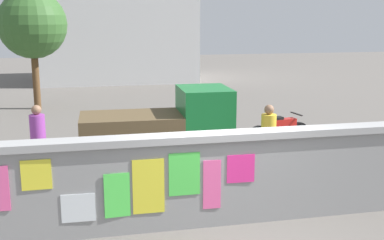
% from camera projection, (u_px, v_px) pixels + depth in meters
% --- Properties ---
extents(ground, '(60.00, 60.00, 0.00)m').
position_uv_depth(ground, '(160.00, 125.00, 16.07)').
color(ground, '#605B56').
extents(poster_wall, '(8.41, 0.42, 1.63)m').
position_uv_depth(poster_wall, '(228.00, 177.00, 8.25)').
color(poster_wall, gray).
rests_on(poster_wall, ground).
extents(auto_rickshaw_truck, '(3.64, 1.59, 1.85)m').
position_uv_depth(auto_rickshaw_truck, '(164.00, 128.00, 11.65)').
color(auto_rickshaw_truck, black).
rests_on(auto_rickshaw_truck, ground).
extents(motorcycle, '(1.89, 0.58, 0.87)m').
position_uv_depth(motorcycle, '(278.00, 129.00, 13.44)').
color(motorcycle, black).
rests_on(motorcycle, ground).
extents(bicycle_near, '(1.71, 0.44, 0.95)m').
position_uv_depth(bicycle_near, '(354.00, 161.00, 10.77)').
color(bicycle_near, black).
rests_on(bicycle_near, ground).
extents(bicycle_far, '(1.70, 0.44, 0.95)m').
position_uv_depth(bicycle_far, '(44.00, 192.00, 8.84)').
color(bicycle_far, black).
rests_on(bicycle_far, ground).
extents(person_walking, '(0.37, 0.37, 1.62)m').
position_uv_depth(person_walking, '(38.00, 133.00, 10.75)').
color(person_walking, '#D83F72').
rests_on(person_walking, ground).
extents(person_bystander, '(0.42, 0.42, 1.62)m').
position_uv_depth(person_bystander, '(268.00, 132.00, 10.79)').
color(person_bystander, purple).
rests_on(person_bystander, ground).
extents(tree_roadside, '(2.60, 2.60, 4.57)m').
position_uv_depth(tree_roadside, '(32.00, 25.00, 18.25)').
color(tree_roadside, brown).
rests_on(tree_roadside, ground).
extents(building_background, '(8.88, 5.93, 6.51)m').
position_uv_depth(building_background, '(115.00, 22.00, 27.24)').
color(building_background, silver).
rests_on(building_background, ground).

